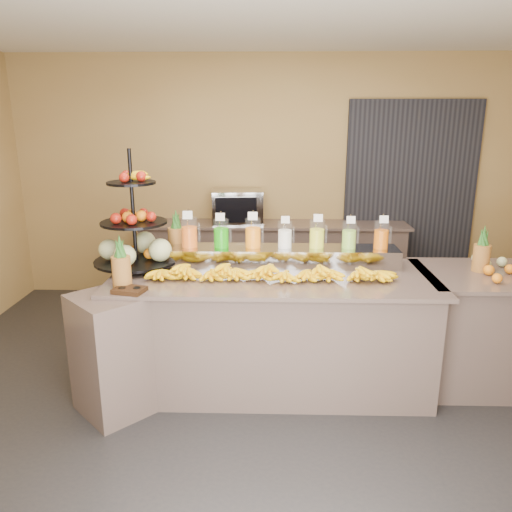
{
  "coord_description": "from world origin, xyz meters",
  "views": [
    {
      "loc": [
        -0.03,
        -3.37,
        2.12
      ],
      "look_at": [
        -0.13,
        0.3,
        1.08
      ],
      "focal_mm": 35.0,
      "sensor_mm": 36.0,
      "label": 1
    }
  ],
  "objects_px": {
    "right_fruit_pile": "(505,268)",
    "oven_warmer": "(237,207)",
    "pitcher_tray": "(285,256)",
    "fruit_stand": "(141,238)",
    "condiment_caddy": "(130,290)",
    "banana_heap": "(271,271)"
  },
  "relations": [
    {
      "from": "banana_heap",
      "to": "condiment_caddy",
      "type": "height_order",
      "value": "banana_heap"
    },
    {
      "from": "pitcher_tray",
      "to": "fruit_stand",
      "type": "distance_m",
      "value": 1.18
    },
    {
      "from": "pitcher_tray",
      "to": "right_fruit_pile",
      "type": "bearing_deg",
      "value": -8.67
    },
    {
      "from": "condiment_caddy",
      "to": "right_fruit_pile",
      "type": "relative_size",
      "value": 0.52
    },
    {
      "from": "oven_warmer",
      "to": "fruit_stand",
      "type": "bearing_deg",
      "value": -116.15
    },
    {
      "from": "pitcher_tray",
      "to": "banana_heap",
      "type": "relative_size",
      "value": 0.98
    },
    {
      "from": "pitcher_tray",
      "to": "condiment_caddy",
      "type": "bearing_deg",
      "value": -147.88
    },
    {
      "from": "pitcher_tray",
      "to": "oven_warmer",
      "type": "bearing_deg",
      "value": 106.53
    },
    {
      "from": "oven_warmer",
      "to": "pitcher_tray",
      "type": "bearing_deg",
      "value": -78.84
    },
    {
      "from": "banana_heap",
      "to": "right_fruit_pile",
      "type": "height_order",
      "value": "right_fruit_pile"
    },
    {
      "from": "fruit_stand",
      "to": "pitcher_tray",
      "type": "bearing_deg",
      "value": -13.34
    },
    {
      "from": "pitcher_tray",
      "to": "fruit_stand",
      "type": "bearing_deg",
      "value": -175.87
    },
    {
      "from": "banana_heap",
      "to": "fruit_stand",
      "type": "bearing_deg",
      "value": 165.05
    },
    {
      "from": "pitcher_tray",
      "to": "banana_heap",
      "type": "distance_m",
      "value": 0.38
    },
    {
      "from": "right_fruit_pile",
      "to": "oven_warmer",
      "type": "xyz_separation_m",
      "value": [
        -2.17,
        1.93,
        0.12
      ]
    },
    {
      "from": "banana_heap",
      "to": "right_fruit_pile",
      "type": "xyz_separation_m",
      "value": [
        1.79,
        0.11,
        0.0
      ]
    },
    {
      "from": "pitcher_tray",
      "to": "condiment_caddy",
      "type": "relative_size",
      "value": 8.79
    },
    {
      "from": "oven_warmer",
      "to": "condiment_caddy",
      "type": "bearing_deg",
      "value": -109.76
    },
    {
      "from": "fruit_stand",
      "to": "right_fruit_pile",
      "type": "relative_size",
      "value": 2.33
    },
    {
      "from": "fruit_stand",
      "to": "right_fruit_pile",
      "type": "xyz_separation_m",
      "value": [
        2.84,
        -0.17,
        -0.17
      ]
    },
    {
      "from": "banana_heap",
      "to": "fruit_stand",
      "type": "relative_size",
      "value": 2.0
    },
    {
      "from": "banana_heap",
      "to": "right_fruit_pile",
      "type": "relative_size",
      "value": 4.66
    }
  ]
}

